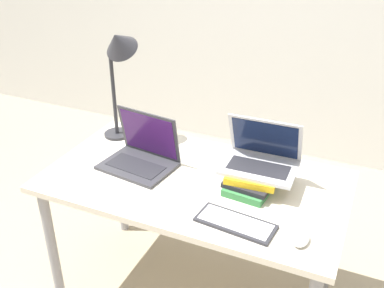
{
  "coord_description": "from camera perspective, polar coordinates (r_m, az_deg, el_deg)",
  "views": [
    {
      "loc": [
        0.69,
        -1.21,
        1.84
      ],
      "look_at": [
        -0.01,
        0.38,
        0.9
      ],
      "focal_mm": 42.0,
      "sensor_mm": 36.0,
      "label": 1
    }
  ],
  "objects": [
    {
      "name": "wireless_keyboard",
      "position": [
        1.8,
        5.55,
        -9.95
      ],
      "size": [
        0.32,
        0.16,
        0.01
      ],
      "color": "#28282D",
      "rests_on": "desk"
    },
    {
      "name": "book_stack",
      "position": [
        2.01,
        7.79,
        -4.28
      ],
      "size": [
        0.23,
        0.3,
        0.08
      ],
      "color": "#33753D",
      "rests_on": "desk"
    },
    {
      "name": "desk_lamp",
      "position": [
        2.24,
        -9.39,
        11.06
      ],
      "size": [
        0.23,
        0.2,
        0.62
      ],
      "color": "#28282D",
      "rests_on": "desk"
    },
    {
      "name": "laptop_left",
      "position": [
        2.16,
        -6.46,
        -1.42
      ],
      "size": [
        0.36,
        0.29,
        0.26
      ],
      "color": "#333338",
      "rests_on": "desk"
    },
    {
      "name": "laptop_on_books",
      "position": [
        1.99,
        8.77,
        -1.72
      ],
      "size": [
        0.33,
        0.24,
        0.23
      ],
      "color": "#B2B2B7",
      "rests_on": "book_stack"
    },
    {
      "name": "desk",
      "position": [
        2.11,
        0.29,
        -6.33
      ],
      "size": [
        1.37,
        0.75,
        0.72
      ],
      "color": "beige",
      "rests_on": "ground_plane"
    },
    {
      "name": "mouse",
      "position": [
        1.75,
        13.63,
        -11.55
      ],
      "size": [
        0.06,
        0.11,
        0.03
      ],
      "color": "white",
      "rests_on": "desk"
    }
  ]
}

